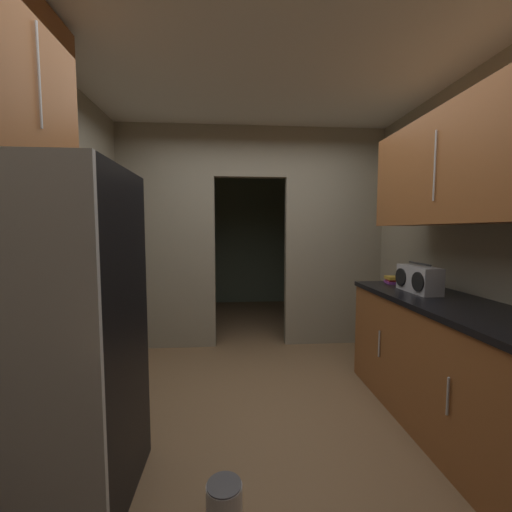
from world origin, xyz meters
TOP-DOWN VIEW (x-y plane):
  - ground at (0.00, 0.00)m, footprint 20.00×20.00m
  - kitchen_overhead_slab at (0.00, 0.50)m, footprint 3.59×7.31m
  - kitchen_partition at (0.01, 1.66)m, footprint 3.19×0.12m
  - adjoining_room_shell at (0.00, 3.34)m, footprint 3.19×2.45m
  - refrigerator at (-1.19, -0.57)m, footprint 0.78×0.74m
  - lower_cabinet_run at (1.27, -0.17)m, footprint 0.66×1.90m
  - upper_cabinet_counterside at (1.27, -0.17)m, footprint 0.36×1.71m
  - upper_cabinet_fridgeside at (-1.42, -0.47)m, footprint 0.36×0.85m
  - boombox at (1.23, 0.20)m, footprint 0.17×0.41m
  - book_stack at (1.25, 0.64)m, footprint 0.14×0.17m
  - paint_can at (-0.31, -0.76)m, footprint 0.18×0.18m

SIDE VIEW (x-z plane):
  - ground at x=0.00m, z-range 0.00..0.00m
  - paint_can at x=-0.31m, z-range 0.00..0.19m
  - lower_cabinet_run at x=1.27m, z-range 0.00..0.93m
  - refrigerator at x=-1.19m, z-range 0.00..1.74m
  - book_stack at x=1.25m, z-range 0.92..0.99m
  - boombox at x=1.23m, z-range 0.91..1.15m
  - adjoining_room_shell at x=0.00m, z-range 0.00..2.66m
  - kitchen_partition at x=0.01m, z-range 0.08..2.74m
  - upper_cabinet_counterside at x=1.27m, z-range 1.47..2.24m
  - upper_cabinet_fridgeside at x=-1.42m, z-range 1.77..2.64m
  - kitchen_overhead_slab at x=0.00m, z-range 2.66..2.72m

